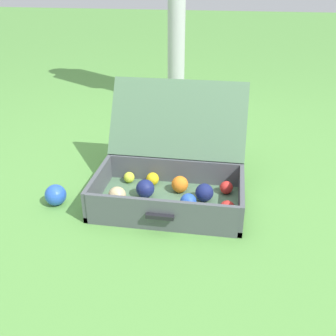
% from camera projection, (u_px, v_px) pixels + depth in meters
% --- Properties ---
extents(ground_plane, '(16.00, 16.00, 0.00)m').
position_uv_depth(ground_plane, '(149.00, 204.00, 1.75)').
color(ground_plane, '#569342').
extents(open_suitcase, '(0.63, 0.60, 0.46)m').
position_uv_depth(open_suitcase, '(172.00, 177.00, 1.74)').
color(open_suitcase, '#4C7051').
rests_on(open_suitcase, ground).
extents(stray_ball_on_grass, '(0.09, 0.09, 0.09)m').
position_uv_depth(stray_ball_on_grass, '(56.00, 195.00, 1.72)').
color(stray_ball_on_grass, blue).
rests_on(stray_ball_on_grass, ground).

